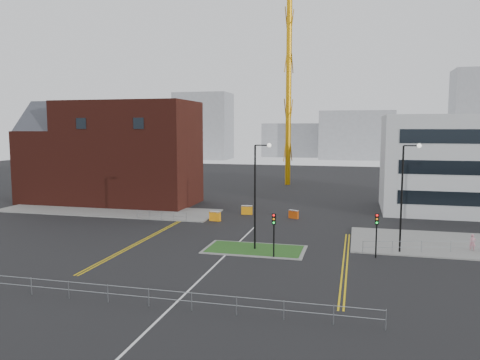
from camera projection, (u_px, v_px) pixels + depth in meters
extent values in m
plane|color=black|center=(203.00, 277.00, 32.95)|extent=(200.00, 200.00, 0.00)
cube|color=slate|center=(108.00, 211.00, 58.98)|extent=(28.00, 8.00, 0.12)
cube|color=slate|center=(255.00, 249.00, 40.17)|extent=(8.60, 4.60, 0.08)
cube|color=#1E4A18|center=(255.00, 249.00, 40.17)|extent=(8.00, 4.00, 0.12)
cube|color=#491912|center=(129.00, 153.00, 63.99)|extent=(18.00, 10.00, 14.00)
cube|color=black|center=(81.00, 123.00, 59.67)|extent=(1.40, 0.10, 1.40)
cube|color=black|center=(139.00, 123.00, 57.74)|extent=(1.40, 0.10, 1.40)
cube|color=#491912|center=(53.00, 166.00, 67.11)|extent=(6.00, 10.00, 10.00)
cube|color=#2D3038|center=(52.00, 131.00, 66.55)|extent=(6.40, 8.49, 8.49)
cylinder|color=orange|center=(289.00, 80.00, 84.34)|extent=(1.00, 1.00, 37.95)
cylinder|color=black|center=(255.00, 198.00, 39.68)|extent=(0.16, 0.16, 9.00)
cylinder|color=black|center=(262.00, 145.00, 39.03)|extent=(1.20, 0.10, 0.10)
sphere|color=silver|center=(269.00, 145.00, 38.89)|extent=(0.36, 0.36, 0.36)
cylinder|color=black|center=(402.00, 200.00, 38.71)|extent=(0.16, 0.16, 9.00)
cylinder|color=black|center=(411.00, 146.00, 38.06)|extent=(1.20, 0.10, 0.10)
sphere|color=silver|center=(419.00, 146.00, 37.92)|extent=(0.36, 0.36, 0.36)
cylinder|color=black|center=(274.00, 240.00, 37.60)|extent=(0.12, 0.12, 3.00)
cube|color=black|center=(274.00, 219.00, 37.41)|extent=(0.28, 0.22, 0.90)
sphere|color=red|center=(274.00, 215.00, 37.25)|extent=(0.18, 0.18, 0.18)
sphere|color=orange|center=(274.00, 219.00, 37.29)|extent=(0.18, 0.18, 0.18)
sphere|color=#0CCC33|center=(274.00, 223.00, 37.32)|extent=(0.18, 0.18, 0.18)
cylinder|color=black|center=(376.00, 240.00, 37.60)|extent=(0.12, 0.12, 3.00)
cube|color=black|center=(377.00, 219.00, 37.41)|extent=(0.28, 0.22, 0.90)
sphere|color=red|center=(377.00, 215.00, 37.25)|extent=(0.18, 0.18, 0.18)
sphere|color=orange|center=(377.00, 219.00, 37.28)|extent=(0.18, 0.18, 0.18)
sphere|color=#0CCC33|center=(377.00, 223.00, 37.32)|extent=(0.18, 0.18, 0.18)
cylinder|color=gray|center=(170.00, 291.00, 27.05)|extent=(24.00, 0.04, 0.04)
cylinder|color=gray|center=(170.00, 299.00, 27.10)|extent=(24.00, 0.04, 0.04)
cylinder|color=gray|center=(386.00, 320.00, 24.21)|extent=(0.05, 0.05, 1.10)
cylinder|color=gray|center=(161.00, 211.00, 52.84)|extent=(6.00, 0.04, 0.04)
cylinder|color=gray|center=(161.00, 216.00, 52.89)|extent=(6.00, 0.04, 0.04)
cylinder|color=gray|center=(137.00, 214.00, 53.62)|extent=(0.05, 0.05, 1.10)
cylinder|color=gray|center=(186.00, 217.00, 52.17)|extent=(0.05, 0.05, 1.10)
cylinder|color=gray|center=(480.00, 241.00, 38.97)|extent=(19.01, 5.04, 0.04)
cylinder|color=gray|center=(480.00, 247.00, 39.03)|extent=(19.01, 5.04, 0.04)
cylinder|color=gray|center=(363.00, 247.00, 38.91)|extent=(0.05, 0.05, 1.10)
cube|color=silver|center=(212.00, 268.00, 34.88)|extent=(0.15, 30.00, 0.01)
cube|color=gold|center=(147.00, 237.00, 44.76)|extent=(0.12, 24.00, 0.01)
cube|color=gold|center=(150.00, 238.00, 44.69)|extent=(0.12, 24.00, 0.01)
cube|color=gold|center=(343.00, 262.00, 36.44)|extent=(0.12, 20.00, 0.01)
cube|color=gold|center=(347.00, 263.00, 36.37)|extent=(0.12, 20.00, 0.01)
cube|color=gray|center=(204.00, 126.00, 157.07)|extent=(18.00, 12.00, 22.00)
cube|color=gray|center=(356.00, 135.00, 154.97)|extent=(24.00, 12.00, 16.00)
cube|color=gray|center=(476.00, 116.00, 141.04)|extent=(14.00, 12.00, 28.00)
cube|color=gray|center=(305.00, 140.00, 169.18)|extent=(30.00, 12.00, 12.00)
imported|color=#C5808E|center=(473.00, 243.00, 39.46)|extent=(0.61, 0.45, 1.53)
cube|color=orange|center=(215.00, 216.00, 52.63)|extent=(1.35, 0.67, 1.08)
cube|color=silver|center=(215.00, 212.00, 52.58)|extent=(1.35, 0.67, 0.13)
cube|color=orange|center=(247.00, 210.00, 56.62)|extent=(1.33, 0.55, 1.08)
cube|color=silver|center=(247.00, 206.00, 56.56)|extent=(1.33, 0.55, 0.13)
cube|color=#C5460A|center=(294.00, 214.00, 54.10)|extent=(1.21, 0.82, 0.96)
cube|color=silver|center=(294.00, 211.00, 54.05)|extent=(1.21, 0.82, 0.12)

